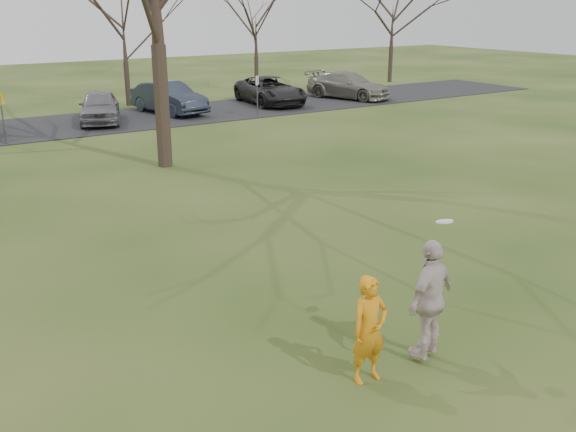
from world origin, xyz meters
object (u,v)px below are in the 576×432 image
object	(u,v)px
player_defender	(369,330)
car_4	(100,106)
car_6	(270,90)
car_5	(169,98)
car_7	(348,85)
catching_play	(430,299)

from	to	relation	value
player_defender	car_4	size ratio (longest dim) A/B	0.38
car_6	player_defender	bearing A→B (deg)	-111.91
car_5	car_7	world-z (taller)	car_5
player_defender	car_5	world-z (taller)	player_defender
car_4	car_5	xyz separation A→B (m)	(3.87, 0.73, 0.03)
player_defender	car_7	xyz separation A→B (m)	(18.93, 24.42, -0.05)
car_6	car_7	world-z (taller)	car_7
player_defender	car_4	world-z (taller)	player_defender
player_defender	catching_play	bearing A→B (deg)	-0.10
car_5	car_6	world-z (taller)	car_5
car_7	catching_play	world-z (taller)	catching_play
car_5	player_defender	bearing A→B (deg)	-118.49
car_4	car_7	bearing A→B (deg)	19.31
car_4	car_6	size ratio (longest dim) A/B	0.82
car_4	catching_play	xyz separation A→B (m)	(-2.59, -24.50, 0.28)
catching_play	car_4	bearing A→B (deg)	83.96
player_defender	catching_play	xyz separation A→B (m)	(1.20, -0.06, 0.23)
player_defender	car_6	bearing A→B (deg)	64.00
player_defender	car_6	size ratio (longest dim) A/B	0.31
car_5	car_6	xyz separation A→B (m)	(6.13, -0.11, -0.04)
player_defender	car_7	world-z (taller)	player_defender
car_5	catching_play	distance (m)	26.05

